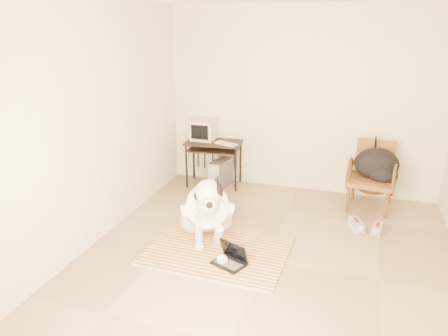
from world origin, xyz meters
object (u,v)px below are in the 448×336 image
at_px(dog, 207,211).
at_px(computer_desk, 213,148).
at_px(backpack, 378,166).
at_px(laptop, 231,258).
at_px(crt_monitor, 203,130).
at_px(rattan_chair, 372,176).
at_px(pc_tower, 221,174).

distance_m(dog, computer_desk, 1.80).
xyz_separation_m(dog, backpack, (1.88, 1.55, 0.24)).
height_order(laptop, crt_monitor, crt_monitor).
bearing_deg(laptop, rattan_chair, 55.54).
height_order(computer_desk, backpack, backpack).
relative_size(crt_monitor, backpack, 0.60).
distance_m(crt_monitor, rattan_chair, 2.56).
height_order(dog, backpack, dog).
relative_size(computer_desk, rattan_chair, 0.97).
relative_size(computer_desk, crt_monitor, 2.52).
height_order(laptop, rattan_chair, rattan_chair).
bearing_deg(computer_desk, rattan_chair, -3.25).
height_order(crt_monitor, backpack, crt_monitor).
xyz_separation_m(dog, rattan_chair, (1.82, 1.58, 0.08)).
bearing_deg(backpack, dog, -140.41).
height_order(computer_desk, crt_monitor, crt_monitor).
bearing_deg(crt_monitor, dog, -68.71).
xyz_separation_m(crt_monitor, rattan_chair, (2.51, -0.21, -0.40)).
bearing_deg(dog, laptop, -46.54).
height_order(crt_monitor, rattan_chair, crt_monitor).
xyz_separation_m(laptop, rattan_chair, (1.39, 2.03, 0.38)).
distance_m(dog, pc_tower, 1.72).
distance_m(pc_tower, rattan_chair, 2.21).
relative_size(pc_tower, rattan_chair, 0.53).
relative_size(laptop, pc_tower, 0.85).
distance_m(crt_monitor, backpack, 2.60).
relative_size(laptop, backpack, 0.71).
height_order(rattan_chair, backpack, rattan_chair).
height_order(laptop, pc_tower, pc_tower).
xyz_separation_m(computer_desk, rattan_chair, (2.32, -0.13, -0.15)).
height_order(dog, pc_tower, dog).
bearing_deg(pc_tower, computer_desk, 164.04).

